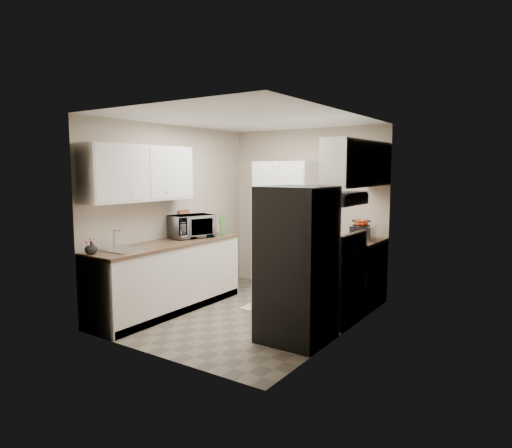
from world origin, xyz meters
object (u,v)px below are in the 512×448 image
(microwave, at_px, (192,226))
(electric_range, at_px, (330,283))
(toaster_oven, at_px, (363,233))
(pantry_cabinet, at_px, (286,227))
(wine_bottle, at_px, (209,225))
(refrigerator, at_px, (297,264))

(microwave, bearing_deg, electric_range, -61.62)
(electric_range, bearing_deg, toaster_oven, 81.44)
(electric_range, xyz_separation_m, microwave, (-1.99, -0.32, 0.60))
(pantry_cabinet, distance_m, wine_bottle, 1.18)
(pantry_cabinet, relative_size, toaster_oven, 5.61)
(refrigerator, distance_m, microwave, 2.03)
(toaster_oven, bearing_deg, wine_bottle, -171.23)
(refrigerator, distance_m, wine_bottle, 2.26)
(electric_range, xyz_separation_m, wine_bottle, (-2.07, 0.15, 0.58))
(electric_range, relative_size, refrigerator, 0.66)
(toaster_oven, bearing_deg, microwave, -159.71)
(microwave, relative_size, toaster_oven, 1.64)
(electric_range, relative_size, toaster_oven, 3.17)
(toaster_oven, bearing_deg, refrigerator, -102.33)
(microwave, xyz_separation_m, wine_bottle, (-0.08, 0.47, -0.03))
(refrigerator, relative_size, microwave, 2.91)
(pantry_cabinet, xyz_separation_m, refrigerator, (1.14, -1.73, -0.15))
(electric_range, distance_m, microwave, 2.11)
(microwave, distance_m, wine_bottle, 0.48)
(pantry_cabinet, height_order, electric_range, pantry_cabinet)
(electric_range, distance_m, toaster_oven, 0.95)
(pantry_cabinet, distance_m, toaster_oven, 1.30)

